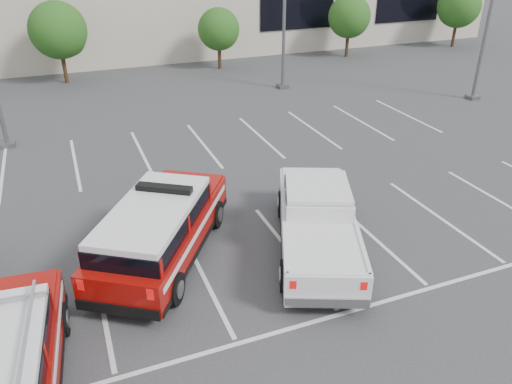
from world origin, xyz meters
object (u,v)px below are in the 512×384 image
at_px(tree_far_right, 459,7).
at_px(tree_mid_left, 60,32).
at_px(ladder_suv, 2,373).
at_px(white_pickup, 317,226).
at_px(fire_chief_suv, 161,233).
at_px(light_pole_right, 492,1).
at_px(tree_mid_right, 220,31).
at_px(tree_right, 350,18).

bearing_deg(tree_far_right, tree_mid_left, 180.00).
bearing_deg(ladder_suv, tree_mid_left, 89.59).
bearing_deg(ladder_suv, white_pickup, 23.21).
relative_size(tree_far_right, fire_chief_suv, 0.79).
xyz_separation_m(light_pole_right, white_pickup, (-15.20, -10.03, -4.45)).
distance_m(tree_mid_right, white_pickup, 22.56).
bearing_deg(light_pole_right, tree_mid_left, 150.05).
bearing_deg(tree_mid_right, fire_chief_suv, -112.34).
relative_size(tree_mid_right, fire_chief_suv, 0.65).
bearing_deg(tree_mid_right, tree_far_right, 0.00).
distance_m(white_pickup, ladder_suv, 8.62).
xyz_separation_m(tree_far_right, fire_chief_suv, (-28.60, -20.93, -2.19)).
distance_m(tree_mid_left, tree_mid_right, 10.01).
relative_size(tree_right, ladder_suv, 0.84).
bearing_deg(light_pole_right, ladder_suv, -151.57).
relative_size(tree_mid_left, light_pole_right, 0.47).
relative_size(fire_chief_suv, ladder_suv, 1.16).
height_order(tree_mid_left, ladder_suv, tree_mid_left).
bearing_deg(tree_far_right, light_pole_right, -127.04).
height_order(tree_mid_left, tree_far_right, same).
relative_size(tree_far_right, ladder_suv, 0.92).
height_order(tree_mid_right, tree_right, tree_right).
height_order(tree_mid_left, tree_mid_right, tree_mid_left).
bearing_deg(tree_mid_left, fire_chief_suv, -86.17).
distance_m(tree_mid_right, tree_far_right, 20.01).
xyz_separation_m(tree_right, tree_far_right, (10.00, 0.00, 0.27)).
bearing_deg(white_pickup, light_pole_right, 56.69).
bearing_deg(fire_chief_suv, tree_mid_left, 127.15).
distance_m(tree_mid_left, white_pickup, 22.92).
relative_size(tree_mid_right, white_pickup, 0.63).
height_order(white_pickup, ladder_suv, ladder_suv).
height_order(tree_mid_left, light_pole_right, light_pole_right).
relative_size(tree_mid_left, fire_chief_suv, 0.79).
bearing_deg(ladder_suv, tree_far_right, 42.62).
bearing_deg(white_pickup, tree_right, 80.36).
bearing_deg(tree_mid_right, light_pole_right, -47.83).
height_order(tree_mid_right, white_pickup, tree_mid_right).
relative_size(tree_mid_left, white_pickup, 0.77).
relative_size(light_pole_right, ladder_suv, 1.95).
xyz_separation_m(tree_mid_left, tree_mid_right, (10.00, -0.00, -0.54)).
bearing_deg(fire_chief_suv, light_pole_right, 57.80).
xyz_separation_m(tree_mid_left, light_pole_right, (20.91, -12.05, 2.14)).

